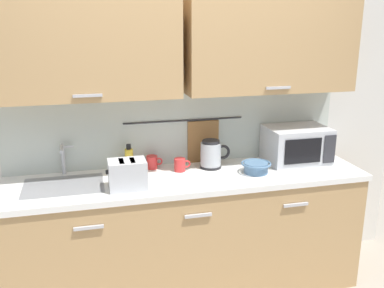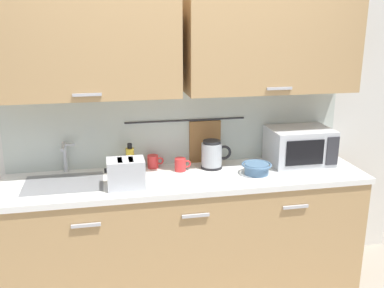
{
  "view_description": "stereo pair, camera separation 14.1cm",
  "coord_description": "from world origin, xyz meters",
  "px_view_note": "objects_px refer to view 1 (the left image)",
  "views": [
    {
      "loc": [
        -0.67,
        -2.49,
        1.96
      ],
      "look_at": [
        0.04,
        0.33,
        1.12
      ],
      "focal_mm": 40.82,
      "sensor_mm": 36.0,
      "label": 1
    },
    {
      "loc": [
        -0.53,
        -2.52,
        1.96
      ],
      "look_at": [
        0.04,
        0.33,
        1.12
      ],
      "focal_mm": 40.82,
      "sensor_mm": 36.0,
      "label": 2
    }
  ],
  "objects_px": {
    "mug_near_sink": "(152,162)",
    "mug_by_kettle": "(180,165)",
    "microwave": "(296,144)",
    "toaster": "(127,174)",
    "electric_kettle": "(211,154)",
    "dish_soap_bottle": "(129,159)",
    "mixing_bowl": "(256,167)"
  },
  "relations": [
    {
      "from": "dish_soap_bottle",
      "to": "toaster",
      "type": "bearing_deg",
      "value": -97.94
    },
    {
      "from": "electric_kettle",
      "to": "mug_near_sink",
      "type": "distance_m",
      "value": 0.44
    },
    {
      "from": "mug_near_sink",
      "to": "mixing_bowl",
      "type": "distance_m",
      "value": 0.75
    },
    {
      "from": "electric_kettle",
      "to": "mug_near_sink",
      "type": "bearing_deg",
      "value": 168.35
    },
    {
      "from": "mug_near_sink",
      "to": "mug_by_kettle",
      "type": "height_order",
      "value": "same"
    },
    {
      "from": "electric_kettle",
      "to": "mug_by_kettle",
      "type": "bearing_deg",
      "value": -175.15
    },
    {
      "from": "microwave",
      "to": "electric_kettle",
      "type": "distance_m",
      "value": 0.67
    },
    {
      "from": "toaster",
      "to": "electric_kettle",
      "type": "bearing_deg",
      "value": 22.34
    },
    {
      "from": "mug_near_sink",
      "to": "toaster",
      "type": "relative_size",
      "value": 0.47
    },
    {
      "from": "dish_soap_bottle",
      "to": "mixing_bowl",
      "type": "bearing_deg",
      "value": -17.47
    },
    {
      "from": "microwave",
      "to": "dish_soap_bottle",
      "type": "relative_size",
      "value": 2.35
    },
    {
      "from": "electric_kettle",
      "to": "mixing_bowl",
      "type": "distance_m",
      "value": 0.34
    },
    {
      "from": "electric_kettle",
      "to": "dish_soap_bottle",
      "type": "bearing_deg",
      "value": 171.92
    },
    {
      "from": "dish_soap_bottle",
      "to": "electric_kettle",
      "type": "bearing_deg",
      "value": -8.08
    },
    {
      "from": "mixing_bowl",
      "to": "toaster",
      "type": "xyz_separation_m",
      "value": [
        -0.92,
        -0.07,
        0.05
      ]
    },
    {
      "from": "dish_soap_bottle",
      "to": "mug_near_sink",
      "type": "xyz_separation_m",
      "value": [
        0.17,
        0.0,
        -0.04
      ]
    },
    {
      "from": "microwave",
      "to": "dish_soap_bottle",
      "type": "height_order",
      "value": "microwave"
    },
    {
      "from": "mug_near_sink",
      "to": "mug_by_kettle",
      "type": "relative_size",
      "value": 1.0
    },
    {
      "from": "dish_soap_bottle",
      "to": "microwave",
      "type": "bearing_deg",
      "value": -4.76
    },
    {
      "from": "toaster",
      "to": "microwave",
      "type": "bearing_deg",
      "value": 10.46
    },
    {
      "from": "dish_soap_bottle",
      "to": "mug_by_kettle",
      "type": "xyz_separation_m",
      "value": [
        0.35,
        -0.1,
        -0.04
      ]
    },
    {
      "from": "mug_by_kettle",
      "to": "dish_soap_bottle",
      "type": "bearing_deg",
      "value": 163.54
    },
    {
      "from": "mug_near_sink",
      "to": "mug_by_kettle",
      "type": "bearing_deg",
      "value": -30.18
    },
    {
      "from": "microwave",
      "to": "mug_by_kettle",
      "type": "relative_size",
      "value": 3.83
    },
    {
      "from": "microwave",
      "to": "toaster",
      "type": "xyz_separation_m",
      "value": [
        -1.31,
        -0.24,
        -0.04
      ]
    },
    {
      "from": "toaster",
      "to": "dish_soap_bottle",
      "type": "bearing_deg",
      "value": 82.06
    },
    {
      "from": "electric_kettle",
      "to": "dish_soap_bottle",
      "type": "xyz_separation_m",
      "value": [
        -0.59,
        0.08,
        -0.01
      ]
    },
    {
      "from": "microwave",
      "to": "toaster",
      "type": "distance_m",
      "value": 1.33
    },
    {
      "from": "microwave",
      "to": "mug_near_sink",
      "type": "distance_m",
      "value": 1.1
    },
    {
      "from": "microwave",
      "to": "electric_kettle",
      "type": "xyz_separation_m",
      "value": [
        -0.67,
        0.02,
        -0.03
      ]
    },
    {
      "from": "dish_soap_bottle",
      "to": "toaster",
      "type": "relative_size",
      "value": 0.77
    },
    {
      "from": "microwave",
      "to": "dish_soap_bottle",
      "type": "xyz_separation_m",
      "value": [
        -1.26,
        0.11,
        -0.05
      ]
    }
  ]
}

